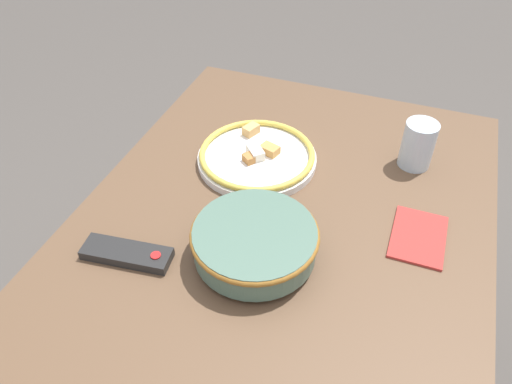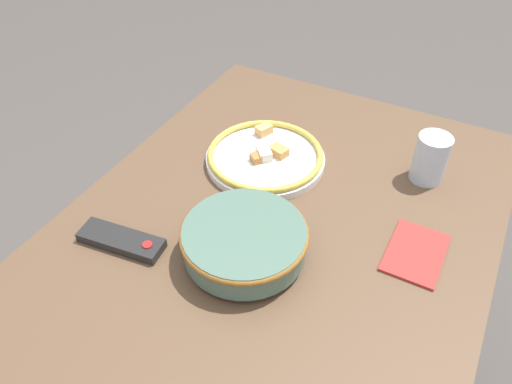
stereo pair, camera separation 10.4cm
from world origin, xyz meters
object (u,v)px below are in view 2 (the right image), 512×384
object	(u,v)px
noodle_bowl	(244,241)
tv_remote	(121,240)
drinking_glass	(430,158)
food_plate	(265,157)

from	to	relation	value
noodle_bowl	tv_remote	size ratio (longest dim) A/B	1.35
tv_remote	drinking_glass	world-z (taller)	drinking_glass
noodle_bowl	tv_remote	xyz separation A→B (m)	(-0.09, 0.23, -0.03)
noodle_bowl	drinking_glass	size ratio (longest dim) A/B	2.15
noodle_bowl	drinking_glass	bearing A→B (deg)	-32.26
food_plate	tv_remote	distance (m)	0.39
noodle_bowl	tv_remote	world-z (taller)	noodle_bowl
noodle_bowl	food_plate	distance (m)	0.29
noodle_bowl	food_plate	world-z (taller)	noodle_bowl
tv_remote	noodle_bowl	bearing A→B (deg)	103.96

